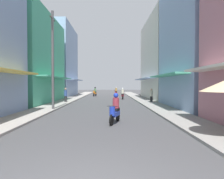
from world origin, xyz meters
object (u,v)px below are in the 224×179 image
(motorbike_red, at_px, (116,91))
(pedestrian_midway, at_px, (66,95))
(motorbike_orange, at_px, (95,92))
(pedestrian_crossing, at_px, (151,96))
(motorbike_maroon, at_px, (123,94))
(utility_pole, at_px, (53,60))
(motorbike_blue, at_px, (115,110))

(motorbike_red, xyz_separation_m, pedestrian_midway, (-6.02, -15.16, 0.12))
(motorbike_orange, relative_size, pedestrian_crossing, 1.14)
(motorbike_red, distance_m, motorbike_maroon, 9.83)
(motorbike_maroon, distance_m, pedestrian_midway, 8.52)
(motorbike_orange, bearing_deg, pedestrian_crossing, -59.80)
(motorbike_orange, distance_m, utility_pole, 18.82)
(motorbike_red, distance_m, pedestrian_crossing, 15.68)
(motorbike_blue, relative_size, pedestrian_crossing, 1.12)
(motorbike_blue, bearing_deg, pedestrian_midway, 114.09)
(motorbike_blue, distance_m, utility_pole, 7.73)
(pedestrian_midway, bearing_deg, motorbike_maroon, 38.89)
(motorbike_red, relative_size, motorbike_maroon, 1.00)
(utility_pole, bearing_deg, motorbike_maroon, 62.01)
(motorbike_orange, relative_size, utility_pole, 0.23)
(utility_pole, bearing_deg, pedestrian_midway, 93.87)
(motorbike_red, height_order, pedestrian_midway, pedestrian_midway)
(motorbike_red, height_order, pedestrian_crossing, motorbike_red)
(motorbike_red, height_order, motorbike_maroon, same)
(pedestrian_crossing, bearing_deg, motorbike_maroon, 117.00)
(utility_pole, bearing_deg, motorbike_orange, 84.22)
(motorbike_maroon, height_order, utility_pole, utility_pole)
(motorbike_maroon, bearing_deg, motorbike_blue, -95.02)
(pedestrian_crossing, distance_m, utility_pole, 11.37)
(pedestrian_midway, bearing_deg, pedestrian_crossing, -0.85)
(pedestrian_midway, xyz_separation_m, pedestrian_crossing, (9.43, -0.14, -0.04))
(pedestrian_crossing, bearing_deg, motorbike_red, 102.57)
(utility_pole, bearing_deg, motorbike_blue, -47.72)
(motorbike_blue, relative_size, motorbike_maroon, 0.97)
(motorbike_red, xyz_separation_m, motorbike_blue, (-0.87, -26.68, 0.00))
(motorbike_red, bearing_deg, motorbike_orange, -140.75)
(motorbike_red, distance_m, motorbike_blue, 26.70)
(motorbike_blue, height_order, pedestrian_midway, pedestrian_midway)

